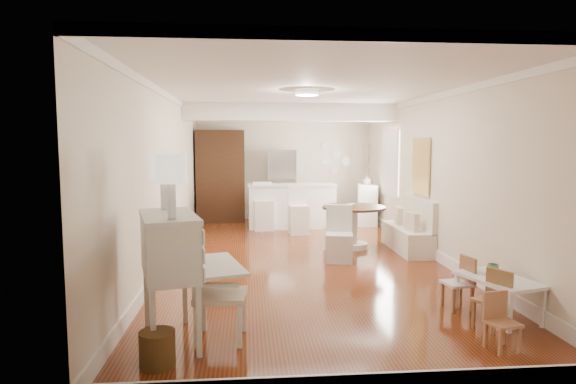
{
  "coord_description": "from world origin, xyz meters",
  "views": [
    {
      "loc": [
        -0.93,
        -8.01,
        1.96
      ],
      "look_at": [
        -0.23,
        0.3,
        1.12
      ],
      "focal_mm": 30.0,
      "sensor_mm": 36.0,
      "label": 1
    }
  ],
  "objects": [
    {
      "name": "room",
      "position": [
        0.04,
        0.32,
        1.98
      ],
      "size": [
        9.0,
        9.04,
        2.82
      ],
      "color": "brown",
      "rests_on": "ground"
    },
    {
      "name": "secretary_bureau",
      "position": [
        -1.7,
        -3.31,
        0.64
      ],
      "size": [
        1.24,
        1.25,
        1.29
      ],
      "primitive_type": "cube",
      "rotation": [
        0.0,
        0.0,
        0.27
      ],
      "color": "beige",
      "rests_on": "ground"
    },
    {
      "name": "gustavian_armchair",
      "position": [
        -1.21,
        -3.29,
        0.47
      ],
      "size": [
        0.58,
        0.58,
        0.93
      ],
      "primitive_type": "cube",
      "rotation": [
        0.0,
        0.0,
        1.48
      ],
      "color": "silver",
      "rests_on": "ground"
    },
    {
      "name": "wicker_basket",
      "position": [
        -1.74,
        -3.84,
        0.16
      ],
      "size": [
        0.42,
        0.42,
        0.32
      ],
      "primitive_type": "cylinder",
      "rotation": [
        0.0,
        0.0,
        0.42
      ],
      "color": "#553A1A",
      "rests_on": "ground"
    },
    {
      "name": "kids_table",
      "position": [
        1.88,
        -2.94,
        0.23
      ],
      "size": [
        0.77,
        1.03,
        0.46
      ],
      "primitive_type": "cube",
      "rotation": [
        0.0,
        0.0,
        0.26
      ],
      "color": "white",
      "rests_on": "ground"
    },
    {
      "name": "kids_chair_a",
      "position": [
        1.63,
        -3.26,
        0.32
      ],
      "size": [
        0.41,
        0.41,
        0.63
      ],
      "primitive_type": "cube",
      "rotation": [
        0.0,
        0.0,
        -1.08
      ],
      "color": "#986F45",
      "rests_on": "ground"
    },
    {
      "name": "kids_chair_b",
      "position": [
        1.55,
        -2.62,
        0.32
      ],
      "size": [
        0.35,
        0.35,
        0.64
      ],
      "primitive_type": "cube",
      "rotation": [
        0.0,
        0.0,
        -1.42
      ],
      "color": "#9D6847",
      "rests_on": "ground"
    },
    {
      "name": "kids_chair_c",
      "position": [
        1.47,
        -3.79,
        0.28
      ],
      "size": [
        0.31,
        0.31,
        0.55
      ],
      "primitive_type": "cube",
      "rotation": [
        0.0,
        0.0,
        0.2
      ],
      "color": "#AB714E",
      "rests_on": "ground"
    },
    {
      "name": "banquette",
      "position": [
        1.99,
        0.5,
        0.49
      ],
      "size": [
        0.52,
        1.6,
        0.98
      ],
      "primitive_type": "cube",
      "color": "silver",
      "rests_on": "ground"
    },
    {
      "name": "dining_table",
      "position": [
        1.05,
        0.75,
        0.4
      ],
      "size": [
        1.36,
        1.36,
        0.8
      ],
      "primitive_type": "cylinder",
      "rotation": [
        0.0,
        0.0,
        0.17
      ],
      "color": "#4B2D18",
      "rests_on": "ground"
    },
    {
      "name": "slip_chair_near",
      "position": [
        0.59,
        -0.2,
        0.46
      ],
      "size": [
        0.52,
        0.53,
        0.93
      ],
      "primitive_type": "cube",
      "rotation": [
        0.0,
        0.0,
        -0.18
      ],
      "color": "silver",
      "rests_on": "ground"
    },
    {
      "name": "slip_chair_far",
      "position": [
        0.76,
        0.64,
        0.43
      ],
      "size": [
        0.59,
        0.59,
        0.87
      ],
      "primitive_type": "cube",
      "rotation": [
        0.0,
        0.0,
        -2.34
      ],
      "color": "white",
      "rests_on": "ground"
    },
    {
      "name": "breakfast_counter",
      "position": [
        0.1,
        3.1,
        0.52
      ],
      "size": [
        2.05,
        0.65,
        1.03
      ],
      "primitive_type": "cube",
      "color": "white",
      "rests_on": "ground"
    },
    {
      "name": "bar_stool_left",
      "position": [
        -0.57,
        2.87,
        0.54
      ],
      "size": [
        0.47,
        0.47,
        1.08
      ],
      "primitive_type": "cube",
      "rotation": [
        0.0,
        0.0,
        0.1
      ],
      "color": "white",
      "rests_on": "ground"
    },
    {
      "name": "bar_stool_right",
      "position": [
        0.17,
        2.26,
        0.51
      ],
      "size": [
        0.44,
        0.44,
        1.01
      ],
      "primitive_type": "cube",
      "rotation": [
        0.0,
        0.0,
        0.08
      ],
      "color": "white",
      "rests_on": "ground"
    },
    {
      "name": "pantry_cabinet",
      "position": [
        -1.6,
        4.18,
        1.15
      ],
      "size": [
        1.2,
        0.6,
        2.3
      ],
      "primitive_type": "cube",
      "color": "#381E11",
      "rests_on": "ground"
    },
    {
      "name": "fridge",
      "position": [
        0.3,
        4.15,
        0.9
      ],
      "size": [
        0.75,
        0.65,
        1.8
      ],
      "primitive_type": "imported",
      "color": "silver",
      "rests_on": "ground"
    },
    {
      "name": "sideboard",
      "position": [
        1.98,
        3.45,
        0.49
      ],
      "size": [
        0.65,
        1.09,
        0.97
      ],
      "primitive_type": "cube",
      "rotation": [
        0.0,
        0.0,
        -0.2
      ],
      "color": "white",
      "rests_on": "ground"
    },
    {
      "name": "pencil_cup",
      "position": [
        1.93,
        -2.72,
        0.51
      ],
      "size": [
        0.17,
        0.17,
        0.1
      ],
      "primitive_type": "imported",
      "rotation": [
        0.0,
        0.0,
        0.34
      ],
      "color": "#589760",
      "rests_on": "kids_table"
    },
    {
      "name": "branch_vase",
      "position": [
        1.99,
        3.5,
        1.08
      ],
      "size": [
        0.26,
        0.26,
        0.21
      ],
      "primitive_type": "imported",
      "rotation": [
        0.0,
        0.0,
        -0.3
      ],
      "color": "white",
      "rests_on": "sideboard"
    }
  ]
}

